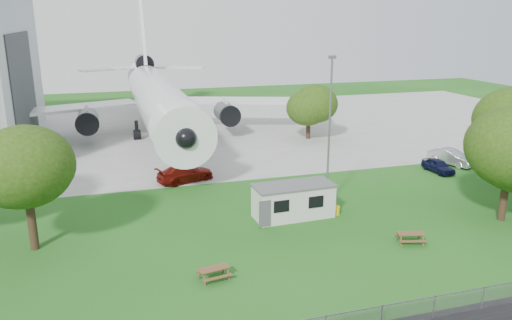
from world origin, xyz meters
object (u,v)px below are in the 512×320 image
object	(u,v)px
site_cabin	(294,201)
picnic_west	(214,279)
airliner	(157,96)
picnic_east	(410,243)

from	to	relation	value
site_cabin	picnic_west	xyz separation A→B (m)	(-7.90, -7.71, -1.31)
site_cabin	picnic_west	size ratio (longest dim) A/B	3.78
airliner	picnic_west	size ratio (longest dim) A/B	26.52
airliner	site_cabin	distance (m)	31.59
site_cabin	picnic_east	size ratio (longest dim) A/B	3.78
airliner	site_cabin	size ratio (longest dim) A/B	7.01
airliner	picnic_east	distance (m)	39.82
airliner	picnic_east	size ratio (longest dim) A/B	26.52
airliner	picnic_west	distance (m)	38.63
picnic_west	site_cabin	bearing A→B (deg)	34.30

